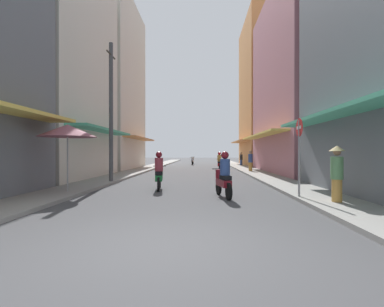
% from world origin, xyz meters
% --- Properties ---
extents(ground_plane, '(111.60, 111.60, 0.00)m').
position_xyz_m(ground_plane, '(0.00, 21.36, 0.00)').
color(ground_plane, '#424244').
extents(sidewalk_left, '(1.83, 58.73, 0.12)m').
position_xyz_m(sidewalk_left, '(-4.57, 21.36, 0.06)').
color(sidewalk_left, gray).
rests_on(sidewalk_left, ground).
extents(sidewalk_right, '(1.83, 58.73, 0.12)m').
position_xyz_m(sidewalk_right, '(4.57, 21.36, 0.06)').
color(sidewalk_right, gray).
rests_on(sidewalk_right, ground).
extents(building_left_mid, '(7.05, 8.28, 13.10)m').
position_xyz_m(building_left_mid, '(-8.48, 11.46, 6.54)').
color(building_left_mid, silver).
rests_on(building_left_mid, ground).
extents(building_left_far, '(7.05, 9.17, 15.11)m').
position_xyz_m(building_left_far, '(-8.48, 20.96, 7.55)').
color(building_left_far, silver).
rests_on(building_left_far, ground).
extents(building_right_mid, '(7.05, 12.11, 13.21)m').
position_xyz_m(building_right_mid, '(8.48, 16.49, 6.60)').
color(building_right_mid, '#B7727F').
rests_on(building_right_mid, ground).
extents(building_right_far, '(7.05, 9.62, 16.58)m').
position_xyz_m(building_right_far, '(8.48, 28.22, 8.28)').
color(building_right_far, '#D88C4C').
rests_on(building_right_far, ground).
extents(motorbike_red, '(0.55, 1.81, 1.58)m').
position_xyz_m(motorbike_red, '(2.11, 19.57, 0.70)').
color(motorbike_red, black).
rests_on(motorbike_red, ground).
extents(motorbike_white, '(0.55, 1.81, 0.96)m').
position_xyz_m(motorbike_white, '(-0.66, 33.21, 0.50)').
color(motorbike_white, black).
rests_on(motorbike_white, ground).
extents(motorbike_green, '(0.55, 1.81, 1.58)m').
position_xyz_m(motorbike_green, '(-1.14, 7.10, 0.70)').
color(motorbike_green, black).
rests_on(motorbike_green, ground).
extents(motorbike_silver, '(0.55, 1.81, 0.96)m').
position_xyz_m(motorbike_silver, '(-0.60, 30.18, 0.50)').
color(motorbike_silver, black).
rests_on(motorbike_silver, ground).
extents(motorbike_maroon, '(0.62, 1.79, 1.58)m').
position_xyz_m(motorbike_maroon, '(1.39, 5.14, 0.70)').
color(motorbike_maroon, black).
rests_on(motorbike_maroon, ground).
extents(pedestrian_far, '(0.34, 0.34, 1.68)m').
position_xyz_m(pedestrian_far, '(4.34, 17.19, 0.84)').
color(pedestrian_far, '#BF8C3F').
rests_on(pedestrian_far, ground).
extents(pedestrian_crossing, '(0.44, 0.44, 1.74)m').
position_xyz_m(pedestrian_crossing, '(4.54, 3.71, 0.98)').
color(pedestrian_crossing, '#BF8C3F').
rests_on(pedestrian_crossing, ground).
extents(pedestrian_foreground, '(0.34, 0.34, 1.57)m').
position_xyz_m(pedestrian_foreground, '(5.01, 27.31, 0.78)').
color(pedestrian_foreground, '#334C8C').
rests_on(pedestrian_foreground, ground).
extents(vendor_umbrella, '(2.07, 2.07, 2.56)m').
position_xyz_m(vendor_umbrella, '(-4.24, 5.52, 2.33)').
color(vendor_umbrella, '#99999E').
rests_on(vendor_umbrella, ground).
extents(utility_pole, '(0.20, 1.20, 7.02)m').
position_xyz_m(utility_pole, '(-3.90, 9.37, 3.59)').
color(utility_pole, '#4C4C4F').
rests_on(utility_pole, ground).
extents(street_sign_no_entry, '(0.07, 0.60, 2.65)m').
position_xyz_m(street_sign_no_entry, '(3.80, 4.70, 1.72)').
color(street_sign_no_entry, gray).
rests_on(street_sign_no_entry, ground).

